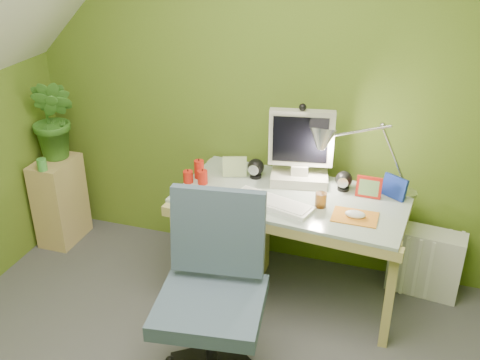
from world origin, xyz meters
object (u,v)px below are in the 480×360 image
(radiator, at_px, (425,262))
(monitor, at_px, (301,145))
(potted_plant, at_px, (54,119))
(task_chair, at_px, (210,302))
(desk_lamp, at_px, (380,142))
(side_ledge, at_px, (60,201))
(desk, at_px, (290,246))

(radiator, bearing_deg, monitor, -165.76)
(potted_plant, xyz_separation_m, radiator, (2.50, 0.12, -0.70))
(potted_plant, bearing_deg, radiator, 2.67)
(monitor, distance_m, task_chair, 1.12)
(desk_lamp, bearing_deg, side_ledge, -168.23)
(monitor, relative_size, side_ledge, 0.77)
(desk, bearing_deg, monitor, 94.94)
(desk, xyz_separation_m, monitor, (0.00, 0.18, 0.59))
(desk, distance_m, radiator, 0.86)
(monitor, height_order, desk_lamp, desk_lamp)
(desk, bearing_deg, radiator, 24.68)
(side_ledge, bearing_deg, task_chair, -32.45)
(side_ledge, height_order, radiator, side_ledge)
(desk_lamp, relative_size, task_chair, 0.62)
(monitor, xyz_separation_m, potted_plant, (-1.69, -0.01, -0.03))
(task_chair, relative_size, radiator, 2.40)
(desk, bearing_deg, desk_lamp, 26.74)
(side_ledge, relative_size, radiator, 1.44)
(desk, relative_size, radiator, 3.03)
(monitor, distance_m, potted_plant, 1.69)
(monitor, xyz_separation_m, task_chair, (-0.20, -1.02, -0.42))
(monitor, bearing_deg, desk_lamp, -10.50)
(monitor, bearing_deg, task_chair, -111.50)
(side_ledge, height_order, potted_plant, potted_plant)
(side_ledge, distance_m, radiator, 2.52)
(desk, bearing_deg, potted_plant, 179.14)
(potted_plant, height_order, task_chair, potted_plant)
(side_ledge, relative_size, task_chair, 0.60)
(monitor, relative_size, desk_lamp, 0.74)
(task_chair, bearing_deg, side_ledge, 139.66)
(desk, xyz_separation_m, task_chair, (-0.20, -0.84, 0.17))
(task_chair, bearing_deg, desk_lamp, 49.67)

